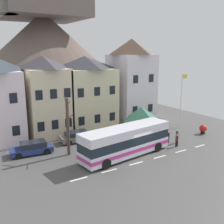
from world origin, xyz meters
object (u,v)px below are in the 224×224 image
Objects in this scene: parked_car_00 at (153,123)px; pedestrian_02 at (168,136)px; transit_bus at (126,141)px; flagpole at (181,97)px; townhouse_01 at (44,96)px; hilltop_castle at (45,57)px; pedestrian_00 at (177,136)px; harbour_buoy at (203,129)px; townhouse_03 at (131,81)px; parked_car_01 at (32,148)px; public_bench at (115,134)px; townhouse_02 at (85,93)px; pedestrian_03 at (141,135)px; parked_car_02 at (78,136)px; bare_tree_01 at (68,126)px; bus_shelter at (141,113)px; pedestrian_01 at (177,140)px.

pedestrian_02 reaches higher than parked_car_00.
flagpole reaches higher than transit_bus.
hilltop_castle is at bearing 71.41° from townhouse_01.
hilltop_castle is 27.44m from flagpole.
flagpole is (5.99, 3.92, 3.48)m from pedestrian_02.
flagpole is (5.14, 4.49, 3.47)m from pedestrian_00.
parked_car_00 is 3.39× the size of harbour_buoy.
harbour_buoy is at bearing -68.63° from townhouse_03.
parked_car_01 is at bearing 166.91° from harbour_buoy.
public_bench is at bearing 174.44° from flagpole.
townhouse_02 is at bearing 77.32° from transit_bus.
hilltop_castle is at bearing 94.99° from pedestrian_03.
townhouse_02 is 2.23× the size of parked_car_02.
parked_car_02 is 15.30m from flagpole.
townhouse_01 is 15.14m from parked_car_00.
townhouse_01 is 6.89× the size of public_bench.
townhouse_02 is 10.41m from bare_tree_01.
parked_car_00 is at bearing -21.51° from townhouse_01.
townhouse_01 is at bearing 135.02° from pedestrian_00.
pedestrian_03 is at bearing -75.20° from townhouse_02.
townhouse_03 is 8.28× the size of pedestrian_02.
pedestrian_02 is 11.76m from bare_tree_01.
pedestrian_02 is (1.71, -2.99, -2.32)m from bus_shelter.
pedestrian_01 is (5.18, -12.45, -4.14)m from townhouse_02.
transit_bus is at bearing -111.56° from public_bench.
public_bench is (-2.48, 1.93, -2.71)m from bus_shelter.
pedestrian_02 is 1.02× the size of public_bench.
townhouse_01 is 18.88m from hilltop_castle.
parked_car_01 is at bearing 170.84° from bus_shelter.
bare_tree_01 is (-8.53, 1.13, 2.10)m from pedestrian_03.
flagpole is (5.98, 5.29, 3.54)m from pedestrian_01.
parked_car_01 is at bearing -164.65° from parked_car_02.
pedestrian_02 is (14.37, -5.03, 0.21)m from parked_car_01.
public_bench is 7.78m from bare_tree_01.
townhouse_03 is 10.12× the size of harbour_buoy.
pedestrian_01 is (14.38, -6.40, 0.15)m from parked_car_01.
public_bench is at bearing 61.63° from transit_bus.
bus_shelter is at bearing -117.46° from townhouse_03.
hilltop_castle is 9.57× the size of parked_car_00.
townhouse_02 is at bearing 147.63° from parked_car_00.
pedestrian_02 is at bearing -32.04° from pedestrian_03.
pedestrian_02 is 1.22× the size of harbour_buoy.
pedestrian_01 is 0.19× the size of flagpole.
pedestrian_00 reaches higher than harbour_buoy.
townhouse_02 reaches higher than bus_shelter.
hilltop_castle reaches higher than bare_tree_01.
bare_tree_01 is (-6.18, -25.70, -6.45)m from hilltop_castle.
townhouse_03 reaches higher than parked_car_02.
hilltop_castle is 27.13× the size of public_bench.
transit_bus is 7.17× the size of pedestrian_01.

